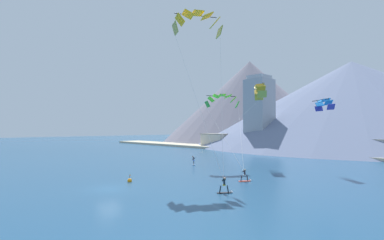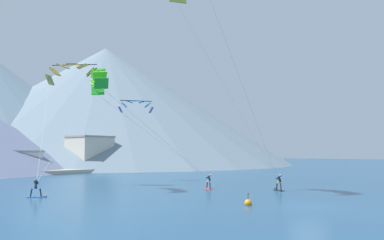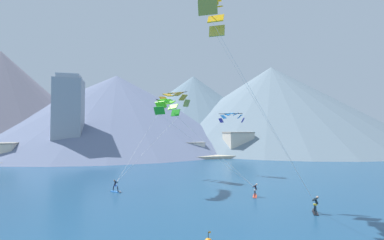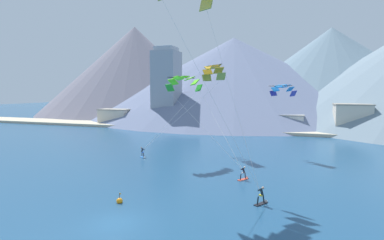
{
  "view_description": "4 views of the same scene",
  "coord_description": "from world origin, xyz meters",
  "px_view_note": "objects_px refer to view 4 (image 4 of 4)",
  "views": [
    {
      "loc": [
        30.19,
        -15.67,
        6.65
      ],
      "look_at": [
        1.3,
        11.09,
        7.67
      ],
      "focal_mm": 28.0,
      "sensor_mm": 36.0,
      "label": 1
    },
    {
      "loc": [
        -29.62,
        -13.04,
        3.97
      ],
      "look_at": [
        1.48,
        11.94,
        6.91
      ],
      "focal_mm": 40.0,
      "sensor_mm": 36.0,
      "label": 2
    },
    {
      "loc": [
        -7.78,
        -13.68,
        8.16
      ],
      "look_at": [
        -0.39,
        14.68,
        9.13
      ],
      "focal_mm": 24.0,
      "sensor_mm": 36.0,
      "label": 3
    },
    {
      "loc": [
        12.53,
        -18.77,
        9.97
      ],
      "look_at": [
        0.87,
        15.39,
        6.5
      ],
      "focal_mm": 28.0,
      "sensor_mm": 36.0,
      "label": 4
    }
  ],
  "objects_px": {
    "kitesurfer_near_lead": "(143,155)",
    "kitesurfer_near_trail": "(263,198)",
    "parafoil_kite_mid_center": "(184,82)",
    "parafoil_kite_near_lead": "(213,71)",
    "kitesurfer_mid_center": "(244,176)",
    "race_marker_buoy": "(120,201)",
    "parafoil_kite_distant_high_outer": "(282,89)"
  },
  "relations": [
    {
      "from": "kitesurfer_near_lead",
      "to": "parafoil_kite_near_lead",
      "type": "height_order",
      "value": "parafoil_kite_near_lead"
    },
    {
      "from": "kitesurfer_mid_center",
      "to": "race_marker_buoy",
      "type": "distance_m",
      "value": 14.38
    },
    {
      "from": "kitesurfer_near_lead",
      "to": "kitesurfer_near_trail",
      "type": "height_order",
      "value": "kitesurfer_near_trail"
    },
    {
      "from": "parafoil_kite_mid_center",
      "to": "parafoil_kite_distant_high_outer",
      "type": "height_order",
      "value": "parafoil_kite_mid_center"
    },
    {
      "from": "kitesurfer_near_trail",
      "to": "parafoil_kite_near_lead",
      "type": "distance_m",
      "value": 26.44
    },
    {
      "from": "parafoil_kite_near_lead",
      "to": "parafoil_kite_distant_high_outer",
      "type": "height_order",
      "value": "parafoil_kite_near_lead"
    },
    {
      "from": "race_marker_buoy",
      "to": "parafoil_kite_distant_high_outer",
      "type": "bearing_deg",
      "value": 63.26
    },
    {
      "from": "parafoil_kite_mid_center",
      "to": "parafoil_kite_distant_high_outer",
      "type": "relative_size",
      "value": 2.69
    },
    {
      "from": "kitesurfer_near_lead",
      "to": "parafoil_kite_mid_center",
      "type": "relative_size",
      "value": 0.14
    },
    {
      "from": "parafoil_kite_mid_center",
      "to": "kitesurfer_mid_center",
      "type": "bearing_deg",
      "value": -34.06
    },
    {
      "from": "kitesurfer_mid_center",
      "to": "parafoil_kite_mid_center",
      "type": "distance_m",
      "value": 15.87
    },
    {
      "from": "kitesurfer_mid_center",
      "to": "kitesurfer_near_lead",
      "type": "bearing_deg",
      "value": 158.89
    },
    {
      "from": "kitesurfer_near_lead",
      "to": "parafoil_kite_mid_center",
      "type": "distance_m",
      "value": 12.64
    },
    {
      "from": "kitesurfer_near_lead",
      "to": "parafoil_kite_near_lead",
      "type": "relative_size",
      "value": 0.13
    },
    {
      "from": "kitesurfer_near_lead",
      "to": "parafoil_kite_near_lead",
      "type": "xyz_separation_m",
      "value": [
        8.71,
        7.65,
        12.74
      ]
    },
    {
      "from": "kitesurfer_mid_center",
      "to": "race_marker_buoy",
      "type": "relative_size",
      "value": 1.67
    },
    {
      "from": "parafoil_kite_mid_center",
      "to": "kitesurfer_near_lead",
      "type": "bearing_deg",
      "value": -177.8
    },
    {
      "from": "parafoil_kite_mid_center",
      "to": "parafoil_kite_distant_high_outer",
      "type": "xyz_separation_m",
      "value": [
        12.98,
        8.18,
        -0.89
      ]
    },
    {
      "from": "kitesurfer_near_lead",
      "to": "kitesurfer_near_trail",
      "type": "distance_m",
      "value": 23.06
    },
    {
      "from": "race_marker_buoy",
      "to": "parafoil_kite_mid_center",
      "type": "bearing_deg",
      "value": 90.46
    },
    {
      "from": "parafoil_kite_near_lead",
      "to": "parafoil_kite_distant_high_outer",
      "type": "relative_size",
      "value": 3.04
    },
    {
      "from": "parafoil_kite_near_lead",
      "to": "kitesurfer_near_trail",
      "type": "bearing_deg",
      "value": -63.9
    },
    {
      "from": "kitesurfer_near_trail",
      "to": "race_marker_buoy",
      "type": "height_order",
      "value": "kitesurfer_near_trail"
    },
    {
      "from": "kitesurfer_near_trail",
      "to": "parafoil_kite_near_lead",
      "type": "height_order",
      "value": "parafoil_kite_near_lead"
    },
    {
      "from": "parafoil_kite_near_lead",
      "to": "race_marker_buoy",
      "type": "bearing_deg",
      "value": -94.6
    },
    {
      "from": "kitesurfer_near_lead",
      "to": "parafoil_kite_mid_center",
      "type": "bearing_deg",
      "value": 2.2
    },
    {
      "from": "kitesurfer_near_lead",
      "to": "kitesurfer_mid_center",
      "type": "relative_size",
      "value": 0.98
    },
    {
      "from": "kitesurfer_mid_center",
      "to": "parafoil_kite_distant_high_outer",
      "type": "distance_m",
      "value": 18.03
    },
    {
      "from": "kitesurfer_mid_center",
      "to": "parafoil_kite_mid_center",
      "type": "relative_size",
      "value": 0.15
    },
    {
      "from": "parafoil_kite_mid_center",
      "to": "parafoil_kite_near_lead",
      "type": "bearing_deg",
      "value": 73.95
    },
    {
      "from": "kitesurfer_near_lead",
      "to": "parafoil_kite_distant_high_outer",
      "type": "height_order",
      "value": "parafoil_kite_distant_high_outer"
    },
    {
      "from": "kitesurfer_near_lead",
      "to": "parafoil_kite_mid_center",
      "type": "xyz_separation_m",
      "value": [
        6.59,
        0.25,
        10.78
      ]
    }
  ]
}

